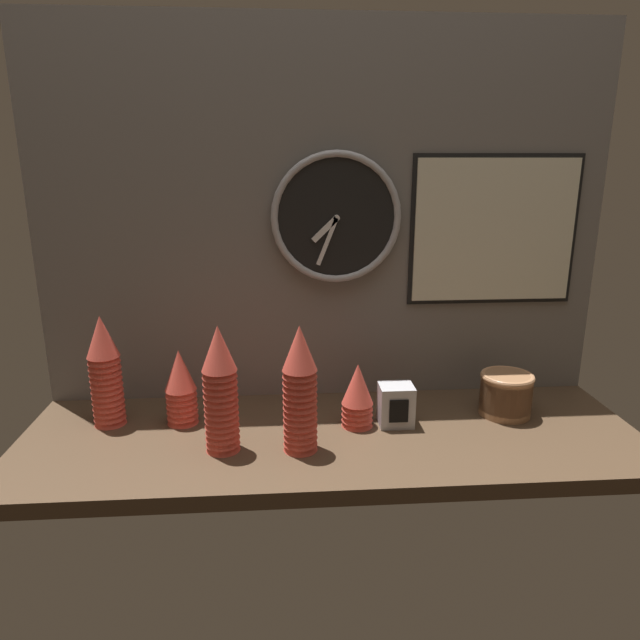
{
  "coord_description": "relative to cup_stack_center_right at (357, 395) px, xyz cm",
  "views": [
    {
      "loc": [
        -12.93,
        -134.9,
        68.42
      ],
      "look_at": [
        -2.73,
        4.0,
        29.07
      ],
      "focal_mm": 32.0,
      "sensor_mm": 36.0,
      "label": 1
    }
  ],
  "objects": [
    {
      "name": "ground_plane",
      "position": [
        -7.06,
        -2.65,
        -10.69
      ],
      "size": [
        160.0,
        56.0,
        4.0
      ],
      "primitive_type": "cube",
      "color": "#4C3826"
    },
    {
      "name": "wall_tiled_back",
      "position": [
        -7.06,
        23.85,
        43.81
      ],
      "size": [
        160.0,
        3.0,
        105.0
      ],
      "color": "slate",
      "rests_on": "ground_plane"
    },
    {
      "name": "cup_stack_center_right",
      "position": [
        0.0,
        0.0,
        0.0
      ],
      "size": [
        8.36,
        8.36,
        17.38
      ],
      "color": "#DB4C3D",
      "rests_on": "ground_plane"
    },
    {
      "name": "cup_stack_far_left",
      "position": [
        -65.87,
        5.94,
        6.35
      ],
      "size": [
        8.36,
        8.36,
        30.09
      ],
      "color": "#DB4C3D",
      "rests_on": "ground_plane"
    },
    {
      "name": "cup_stack_left",
      "position": [
        -46.55,
        5.17,
        1.59
      ],
      "size": [
        8.36,
        8.36,
        20.56
      ],
      "color": "#DB4C3D",
      "rests_on": "ground_plane"
    },
    {
      "name": "cup_stack_center_left",
      "position": [
        -34.37,
        -10.68,
        7.15
      ],
      "size": [
        8.36,
        8.36,
        31.67
      ],
      "color": "#DB4C3D",
      "rests_on": "ground_plane"
    },
    {
      "name": "cup_stack_center",
      "position": [
        -15.55,
        -11.96,
        7.15
      ],
      "size": [
        8.36,
        8.36,
        31.67
      ],
      "color": "#DB4C3D",
      "rests_on": "ground_plane"
    },
    {
      "name": "bowl_stack_far_right",
      "position": [
        41.91,
        4.03,
        -2.43
      ],
      "size": [
        14.47,
        14.47,
        11.91
      ],
      "color": "#996B47",
      "rests_on": "ground_plane"
    },
    {
      "name": "wall_clock",
      "position": [
        -3.86,
        20.82,
        44.15
      ],
      "size": [
        36.23,
        2.7,
        36.23
      ],
      "color": "black"
    },
    {
      "name": "menu_board",
      "position": [
        41.62,
        21.7,
        40.11
      ],
      "size": [
        48.64,
        1.32,
        42.5
      ],
      "color": "black"
    },
    {
      "name": "napkin_dispenser",
      "position": [
        10.34,
        0.01,
        -3.16
      ],
      "size": [
        9.01,
        7.88,
        11.07
      ],
      "color": "#B7B7BC",
      "rests_on": "ground_plane"
    }
  ]
}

